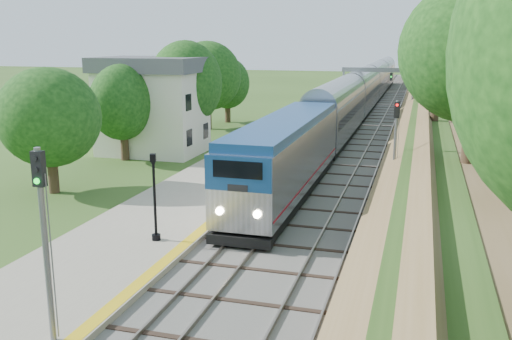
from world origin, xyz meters
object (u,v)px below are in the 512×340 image
(signal_platform, at_px, (44,225))
(signal_farside, at_px, (395,139))
(station_building, at_px, (152,105))
(signal_gantry, at_px, (378,80))
(train, at_px, (361,95))
(lamppost_far, at_px, (155,202))

(signal_platform, xyz_separation_m, signal_farside, (9.10, 20.56, -0.41))
(station_building, height_order, signal_farside, station_building)
(signal_gantry, height_order, train, signal_gantry)
(lamppost_far, relative_size, signal_platform, 0.67)
(train, xyz_separation_m, signal_farside, (6.20, -40.10, 1.33))
(train, relative_size, signal_farside, 17.84)
(signal_gantry, relative_size, signal_farside, 1.44)
(signal_gantry, bearing_deg, lamppost_far, -97.90)
(station_building, xyz_separation_m, signal_farside, (20.20, -9.04, -0.40))
(signal_gantry, xyz_separation_m, lamppost_far, (-6.31, -45.51, -2.63))
(signal_gantry, xyz_separation_m, train, (-2.47, 6.07, -2.46))
(signal_gantry, height_order, signal_platform, signal_platform)
(train, xyz_separation_m, lamppost_far, (-3.84, -51.58, -0.17))
(signal_gantry, relative_size, signal_platform, 1.39)
(station_building, xyz_separation_m, lamppost_far, (10.16, -20.51, -1.90))
(signal_gantry, height_order, lamppost_far, signal_gantry)
(lamppost_far, bearing_deg, signal_platform, -84.10)
(train, height_order, signal_farside, signal_farside)
(train, distance_m, signal_farside, 40.60)
(station_building, height_order, train, station_building)
(signal_farside, bearing_deg, signal_platform, -113.88)
(lamppost_far, xyz_separation_m, signal_farside, (10.04, 11.47, 1.50))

